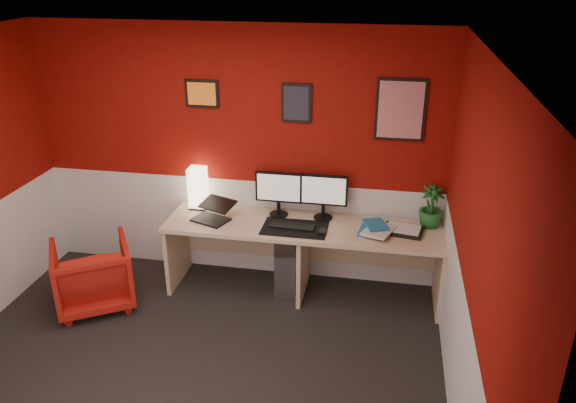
{
  "coord_description": "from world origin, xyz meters",
  "views": [
    {
      "loc": [
        1.42,
        -3.23,
        3.03
      ],
      "look_at": [
        0.6,
        1.21,
        1.05
      ],
      "focal_mm": 34.99,
      "sensor_mm": 36.0,
      "label": 1
    }
  ],
  "objects_px": {
    "shoji_lamp": "(198,189)",
    "potted_plant": "(431,207)",
    "laptop": "(210,210)",
    "pc_tower": "(284,266)",
    "monitor_right": "(324,190)",
    "desk": "(303,260)",
    "armchair": "(93,274)",
    "zen_tray": "(403,231)",
    "monitor_left": "(278,187)"
  },
  "relations": [
    {
      "from": "laptop",
      "to": "monitor_left",
      "type": "bearing_deg",
      "value": 42.63
    },
    {
      "from": "potted_plant",
      "to": "pc_tower",
      "type": "height_order",
      "value": "potted_plant"
    },
    {
      "from": "laptop",
      "to": "desk",
      "type": "bearing_deg",
      "value": 24.94
    },
    {
      "from": "monitor_right",
      "to": "pc_tower",
      "type": "bearing_deg",
      "value": -162.4
    },
    {
      "from": "zen_tray",
      "to": "pc_tower",
      "type": "distance_m",
      "value": 1.22
    },
    {
      "from": "monitor_left",
      "to": "pc_tower",
      "type": "bearing_deg",
      "value": -54.41
    },
    {
      "from": "monitor_right",
      "to": "monitor_left",
      "type": "bearing_deg",
      "value": -179.21
    },
    {
      "from": "shoji_lamp",
      "to": "potted_plant",
      "type": "xyz_separation_m",
      "value": [
        2.23,
        -0.01,
        -0.0
      ]
    },
    {
      "from": "monitor_right",
      "to": "zen_tray",
      "type": "xyz_separation_m",
      "value": [
        0.75,
        -0.16,
        -0.28
      ]
    },
    {
      "from": "potted_plant",
      "to": "pc_tower",
      "type": "xyz_separation_m",
      "value": [
        -1.34,
        -0.12,
        -0.7
      ]
    },
    {
      "from": "zen_tray",
      "to": "laptop",
      "type": "bearing_deg",
      "value": -177.33
    },
    {
      "from": "shoji_lamp",
      "to": "laptop",
      "type": "distance_m",
      "value": 0.35
    },
    {
      "from": "desk",
      "to": "armchair",
      "type": "distance_m",
      "value": 1.97
    },
    {
      "from": "potted_plant",
      "to": "shoji_lamp",
      "type": "bearing_deg",
      "value": 179.63
    },
    {
      "from": "shoji_lamp",
      "to": "armchair",
      "type": "relative_size",
      "value": 0.58
    },
    {
      "from": "monitor_left",
      "to": "zen_tray",
      "type": "relative_size",
      "value": 1.66
    },
    {
      "from": "potted_plant",
      "to": "pc_tower",
      "type": "distance_m",
      "value": 1.52
    },
    {
      "from": "laptop",
      "to": "potted_plant",
      "type": "relative_size",
      "value": 0.84
    },
    {
      "from": "desk",
      "to": "shoji_lamp",
      "type": "height_order",
      "value": "shoji_lamp"
    },
    {
      "from": "desk",
      "to": "armchair",
      "type": "bearing_deg",
      "value": -164.05
    },
    {
      "from": "monitor_right",
      "to": "shoji_lamp",
      "type": "bearing_deg",
      "value": 178.96
    },
    {
      "from": "desk",
      "to": "monitor_right",
      "type": "xyz_separation_m",
      "value": [
        0.16,
        0.19,
        0.66
      ]
    },
    {
      "from": "pc_tower",
      "to": "monitor_right",
      "type": "bearing_deg",
      "value": 6.16
    },
    {
      "from": "monitor_right",
      "to": "potted_plant",
      "type": "height_order",
      "value": "monitor_right"
    },
    {
      "from": "zen_tray",
      "to": "potted_plant",
      "type": "relative_size",
      "value": 0.89
    },
    {
      "from": "laptop",
      "to": "pc_tower",
      "type": "distance_m",
      "value": 0.93
    },
    {
      "from": "laptop",
      "to": "zen_tray",
      "type": "height_order",
      "value": "laptop"
    },
    {
      "from": "pc_tower",
      "to": "armchair",
      "type": "height_order",
      "value": "armchair"
    },
    {
      "from": "shoji_lamp",
      "to": "laptop",
      "type": "relative_size",
      "value": 1.21
    },
    {
      "from": "monitor_left",
      "to": "monitor_right",
      "type": "height_order",
      "value": "same"
    },
    {
      "from": "pc_tower",
      "to": "potted_plant",
      "type": "bearing_deg",
      "value": -6.32
    },
    {
      "from": "laptop",
      "to": "monitor_left",
      "type": "height_order",
      "value": "monitor_left"
    },
    {
      "from": "pc_tower",
      "to": "desk",
      "type": "bearing_deg",
      "value": -32.3
    },
    {
      "from": "desk",
      "to": "monitor_left",
      "type": "xyz_separation_m",
      "value": [
        -0.27,
        0.18,
        0.66
      ]
    },
    {
      "from": "shoji_lamp",
      "to": "monitor_left",
      "type": "bearing_deg",
      "value": -2.01
    },
    {
      "from": "laptop",
      "to": "pc_tower",
      "type": "bearing_deg",
      "value": 32.15
    },
    {
      "from": "monitor_right",
      "to": "armchair",
      "type": "bearing_deg",
      "value": -160.44
    },
    {
      "from": "laptop",
      "to": "monitor_left",
      "type": "relative_size",
      "value": 0.57
    },
    {
      "from": "desk",
      "to": "laptop",
      "type": "bearing_deg",
      "value": -176.32
    },
    {
      "from": "monitor_right",
      "to": "armchair",
      "type": "distance_m",
      "value": 2.29
    },
    {
      "from": "laptop",
      "to": "armchair",
      "type": "bearing_deg",
      "value": -133.17
    },
    {
      "from": "shoji_lamp",
      "to": "monitor_left",
      "type": "distance_m",
      "value": 0.82
    },
    {
      "from": "monitor_left",
      "to": "armchair",
      "type": "relative_size",
      "value": 0.84
    },
    {
      "from": "monitor_left",
      "to": "pc_tower",
      "type": "height_order",
      "value": "monitor_left"
    },
    {
      "from": "potted_plant",
      "to": "zen_tray",
      "type": "bearing_deg",
      "value": -144.74
    },
    {
      "from": "armchair",
      "to": "pc_tower",
      "type": "bearing_deg",
      "value": 168.34
    },
    {
      "from": "shoji_lamp",
      "to": "potted_plant",
      "type": "distance_m",
      "value": 2.23
    },
    {
      "from": "pc_tower",
      "to": "armchair",
      "type": "relative_size",
      "value": 0.65
    },
    {
      "from": "monitor_right",
      "to": "zen_tray",
      "type": "height_order",
      "value": "monitor_right"
    },
    {
      "from": "monitor_right",
      "to": "armchair",
      "type": "height_order",
      "value": "monitor_right"
    }
  ]
}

